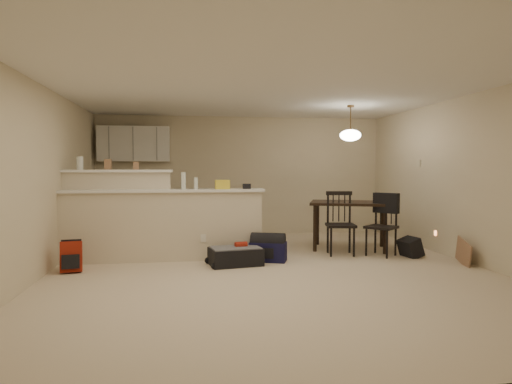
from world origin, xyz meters
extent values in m
plane|color=beige|center=(0.00, 0.00, 0.00)|extent=(7.00, 7.00, 0.00)
plane|color=white|center=(0.00, 0.00, 2.50)|extent=(7.00, 7.00, 0.00)
cube|color=beige|center=(0.00, 3.50, 1.25)|extent=(6.00, 0.02, 2.50)
cube|color=beige|center=(0.00, -3.50, 1.25)|extent=(6.00, 0.02, 2.50)
cube|color=beige|center=(-3.00, 0.00, 1.25)|extent=(0.02, 7.00, 2.50)
cube|color=beige|center=(3.00, 0.00, 1.25)|extent=(0.02, 7.00, 2.50)
cube|color=beige|center=(-1.50, 0.90, 0.53)|extent=(3.00, 0.28, 1.05)
cube|color=white|center=(-1.50, 0.90, 1.07)|extent=(3.08, 0.38, 0.04)
cube|color=beige|center=(-2.20, 1.12, 0.68)|extent=(1.60, 0.24, 1.35)
cube|color=white|center=(-2.20, 1.12, 1.37)|extent=(1.68, 0.34, 0.04)
cube|color=white|center=(-2.20, 3.32, 1.90)|extent=(1.40, 0.34, 0.70)
cube|color=white|center=(-2.00, 3.19, 0.45)|extent=(1.80, 0.60, 0.90)
cube|color=beige|center=(2.98, 1.55, 1.50)|extent=(0.02, 0.12, 0.12)
cylinder|color=silver|center=(-2.75, 1.12, 1.49)|extent=(0.10, 0.10, 0.20)
cube|color=#976E4E|center=(-2.34, 1.12, 1.47)|extent=(0.10, 0.07, 0.16)
cube|color=#976E4E|center=(-1.92, 1.12, 1.45)|extent=(0.08, 0.06, 0.12)
cylinder|color=silver|center=(-1.19, 0.90, 1.22)|extent=(0.07, 0.07, 0.26)
cylinder|color=silver|center=(-1.00, 0.90, 1.18)|extent=(0.06, 0.06, 0.18)
cube|color=#976E4E|center=(-0.60, 0.90, 1.16)|extent=(0.22, 0.18, 0.14)
cube|color=#976E4E|center=(-0.22, 0.90, 1.13)|extent=(0.12, 0.10, 0.08)
cube|color=black|center=(1.66, 1.44, 0.81)|extent=(1.54, 1.27, 0.04)
cylinder|color=black|center=(1.00, 1.30, 0.39)|extent=(0.06, 0.06, 0.78)
cylinder|color=black|center=(2.08, 0.92, 0.39)|extent=(0.06, 0.06, 0.78)
cylinder|color=black|center=(1.23, 1.97, 0.39)|extent=(0.06, 0.06, 0.78)
cylinder|color=black|center=(2.32, 1.58, 0.39)|extent=(0.06, 0.06, 0.78)
cylinder|color=brown|center=(1.66, 1.44, 2.25)|extent=(0.02, 0.02, 0.50)
cylinder|color=brown|center=(1.66, 1.44, 2.48)|extent=(0.12, 0.12, 0.03)
ellipsoid|color=white|center=(1.66, 1.44, 1.98)|extent=(0.36, 0.36, 0.20)
cube|color=black|center=(-0.45, 0.41, 0.12)|extent=(0.81, 0.60, 0.25)
cube|color=maroon|center=(-2.70, 0.28, 0.21)|extent=(0.30, 0.22, 0.41)
cube|color=#121137|center=(0.07, 0.61, 0.15)|extent=(0.61, 0.46, 0.30)
cube|color=black|center=(2.37, 0.61, 0.15)|extent=(0.29, 0.37, 0.29)
cube|color=#976E4E|center=(2.85, -0.07, 0.18)|extent=(0.11, 0.47, 0.36)
camera|label=1|loc=(-1.10, -6.15, 1.41)|focal=32.00mm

